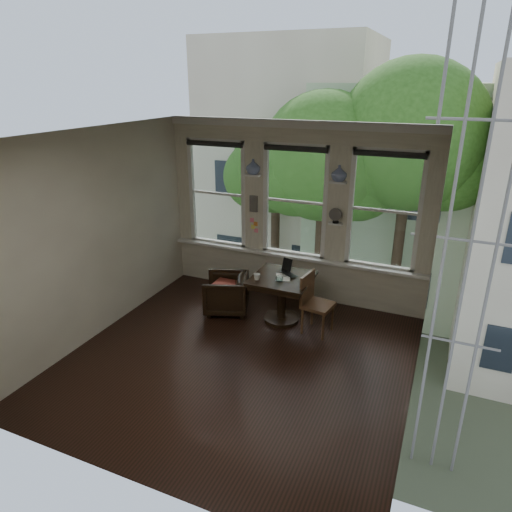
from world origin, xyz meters
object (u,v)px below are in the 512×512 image
at_px(armchair_left, 226,293).
at_px(laptop, 286,275).
at_px(side_chair_right, 318,305).
at_px(mug, 257,277).
at_px(table, 282,299).

distance_m(armchair_left, laptop, 1.09).
distance_m(side_chair_right, mug, 1.01).
bearing_deg(armchair_left, laptop, 78.44).
xyz_separation_m(table, mug, (-0.32, -0.24, 0.42)).
relative_size(table, laptop, 2.92).
distance_m(table, armchair_left, 0.95).
xyz_separation_m(side_chair_right, laptop, (-0.58, 0.20, 0.30)).
xyz_separation_m(armchair_left, side_chair_right, (1.57, -0.06, 0.14)).
xyz_separation_m(armchair_left, mug, (0.62, -0.18, 0.48)).
height_order(armchair_left, mug, mug).
bearing_deg(armchair_left, mug, 54.58).
bearing_deg(laptop, table, -86.93).
xyz_separation_m(side_chair_right, mug, (-0.94, -0.12, 0.34)).
relative_size(armchair_left, mug, 6.93).
xyz_separation_m(table, side_chair_right, (0.62, -0.13, 0.09)).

